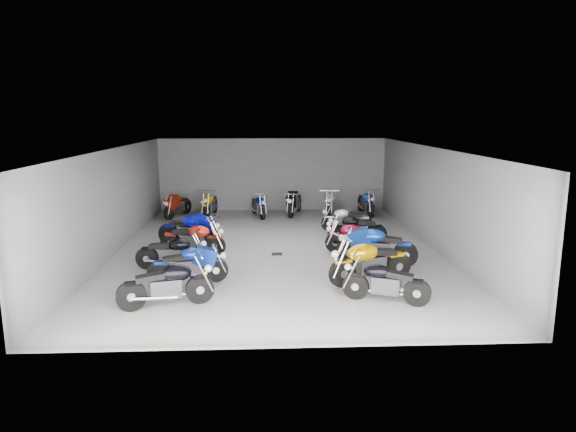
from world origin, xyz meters
The scene contains 23 objects.
ground centered at (0.00, 0.00, 0.00)m, with size 14.00×14.00×0.00m, color #9A9892.
wall_back centered at (0.00, 7.00, 1.60)m, with size 10.00×0.10×3.20m, color slate.
wall_left centered at (-5.00, 0.00, 1.60)m, with size 0.10×14.00×3.20m, color slate.
wall_right centered at (5.00, 0.00, 1.60)m, with size 0.10×14.00×3.20m, color slate.
ceiling centered at (0.00, 0.00, 3.22)m, with size 10.00×14.00×0.04m, color black.
drain_grate centered at (0.00, -0.50, 0.01)m, with size 0.32×0.32×0.01m, color black.
motorcycle_left_a centered at (-2.53, -4.79, 0.51)m, with size 2.10×0.70×0.94m.
motorcycle_left_b centered at (-2.29, -3.18, 0.49)m, with size 2.03×0.50×0.89m.
motorcycle_left_c centered at (-2.90, -2.00, 0.49)m, with size 2.04×0.49×0.90m.
motorcycle_left_d centered at (-2.54, -0.45, 0.50)m, with size 2.06×0.71×0.92m.
motorcycle_left_e centered at (-2.77, 0.53, 0.55)m, with size 2.16×1.03×1.00m.
motorcycle_right_a centered at (2.34, -4.74, 0.48)m, with size 1.91×0.88×0.88m.
motorcycle_right_b centered at (2.27, -3.39, 0.56)m, with size 2.24×0.96×1.03m.
motorcycle_right_c centered at (2.78, -1.80, 0.55)m, with size 2.26×0.65×1.00m.
motorcycle_right_d centered at (2.48, -0.38, 0.48)m, with size 2.01×0.39×0.88m.
motorcycle_right_e centered at (2.70, 0.90, 0.48)m, with size 1.99×0.44×0.88m.
motorcycle_right_f centered at (2.62, 2.50, 0.46)m, with size 1.89×0.55×0.84m.
motorcycle_back_a centered at (-4.01, 5.60, 0.50)m, with size 0.85×2.00×0.92m.
motorcycle_back_b centered at (-2.66, 5.69, 0.52)m, with size 0.50×2.17×0.95m.
motorcycle_back_c centered at (-0.61, 5.48, 0.48)m, with size 0.63×1.97×0.88m.
motorcycle_back_d centered at (0.91, 5.84, 0.54)m, with size 0.72×2.21×0.99m.
motorcycle_back_e centered at (2.42, 5.73, 0.51)m, with size 0.54×2.12×0.93m.
motorcycle_back_f centered at (4.00, 5.80, 0.52)m, with size 0.47×2.16×0.95m.
Camera 1 is at (-0.37, -15.73, 4.18)m, focal length 32.00 mm.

